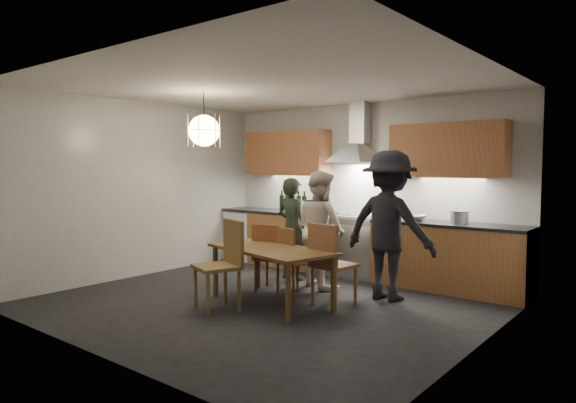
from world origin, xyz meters
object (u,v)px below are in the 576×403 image
Objects in this scene: chair_front at (225,258)px; stock_pot at (460,218)px; chair_back_left at (269,253)px; person_left at (292,229)px; person_mid at (321,229)px; wine_bottles at (293,201)px; person_right at (389,225)px; dining_table at (271,254)px; mixing_bowl at (413,218)px.

stock_pot is at bearing 73.17° from chair_front.
chair_back_left is 0.60× the size of person_left.
person_mid is 1.59m from wine_bottles.
chair_back_left is at bearing 84.29° from person_mid.
person_right reaches higher than stock_pot.
person_right reaches higher than person_left.
dining_table is at bearing -58.02° from wine_bottles.
chair_back_left is at bearing 144.79° from dining_table.
person_left is (-0.22, 0.77, 0.23)m from chair_back_left.
stock_pot is at bearing -2.62° from wine_bottles.
person_mid is (0.36, 0.65, 0.28)m from chair_back_left.
wine_bottles is (-2.21, 0.17, 0.12)m from mixing_bowl.
person_left reaches higher than stock_pot.
person_mid reaches higher than wine_bottles.
chair_front is 2.80m from wine_bottles.
person_mid is 1.26m from mixing_bowl.
dining_table is 0.57m from chair_front.
wine_bottles is (-2.84, 0.13, 0.09)m from stock_pot.
chair_back_left is at bearing -132.88° from mixing_bowl.
person_left is (-0.36, 1.72, 0.15)m from chair_front.
person_right reaches higher than person_mid.
person_right reaches higher than wine_bottles.
person_left is 4.29× the size of mixing_bowl.
person_left is 1.12m from wine_bottles.
wine_bottles is at bearing -15.05° from person_mid.
person_mid reaches higher than stock_pot.
chair_back_left is 0.80m from person_mid.
dining_table is at bearing 49.23° from person_right.
person_right reaches higher than chair_back_left.
chair_back_left is at bearing 118.30° from chair_front.
stock_pot reaches higher than dining_table.
person_right is (1.41, 0.62, 0.41)m from chair_back_left.
chair_front is at bearing 105.09° from person_mid.
chair_back_left is at bearing -142.88° from stock_pot.
dining_table is 0.61m from chair_back_left.
person_mid reaches higher than dining_table.
person_right is at bearing -122.77° from stock_pot.
dining_table is 1.38m from person_left.
chair_back_left is 1.59m from person_right.
dining_table is 1.50m from person_right.
stock_pot is (0.62, 0.04, 0.04)m from mixing_bowl.
wine_bottles is at bearing -47.16° from person_left.
wine_bottles is at bearing -21.21° from person_right.
dining_table is 2.51m from stock_pot.
stock_pot is 0.41× the size of wine_bottles.
wine_bottles is (-1.23, 0.96, 0.27)m from person_mid.
stock_pot is 2.84m from wine_bottles.
person_left is at bearing 121.85° from chair_front.
stock_pot is at bearing 4.10° from mixing_bowl.
person_left is 0.59m from person_mid.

